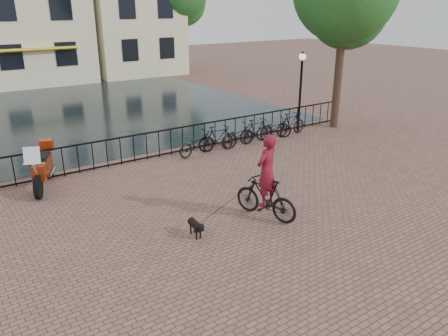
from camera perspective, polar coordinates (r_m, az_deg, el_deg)
ground at (r=10.28m, az=9.70°, el=-11.16°), size 100.00×100.00×0.00m
canal_water at (r=24.85m, az=-19.17°, el=6.94°), size 20.00×20.00×0.00m
railing at (r=16.21m, az=-10.08°, el=2.80°), size 20.00×0.05×1.02m
lamp_post at (r=19.48m, az=10.04°, el=11.43°), size 0.30×0.30×3.45m
cyclist at (r=11.44m, az=5.53°, el=-1.82°), size 1.11×2.04×2.69m
dog at (r=10.82m, az=-3.76°, el=-7.71°), size 0.29×0.73×0.48m
motorcycle at (r=14.51m, az=-22.69°, el=0.72°), size 1.45×2.35×1.66m
parked_bike_0 at (r=16.51m, az=-3.51°, el=3.21°), size 1.79×0.88×0.90m
parked_bike_1 at (r=16.98m, az=-0.77°, el=3.91°), size 1.72×0.73×1.00m
parked_bike_2 at (r=17.52m, az=1.82°, el=4.26°), size 1.76×0.74×0.90m
parked_bike_3 at (r=18.06m, az=4.27°, el=4.88°), size 1.67×0.50×1.00m
parked_bike_4 at (r=18.67m, az=6.55°, el=5.16°), size 1.79×0.89×0.90m
parked_bike_5 at (r=19.27m, az=8.71°, el=5.70°), size 1.69×0.56×1.00m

